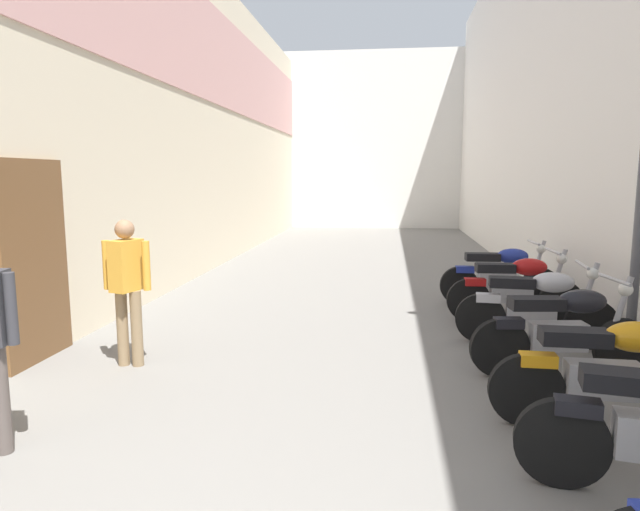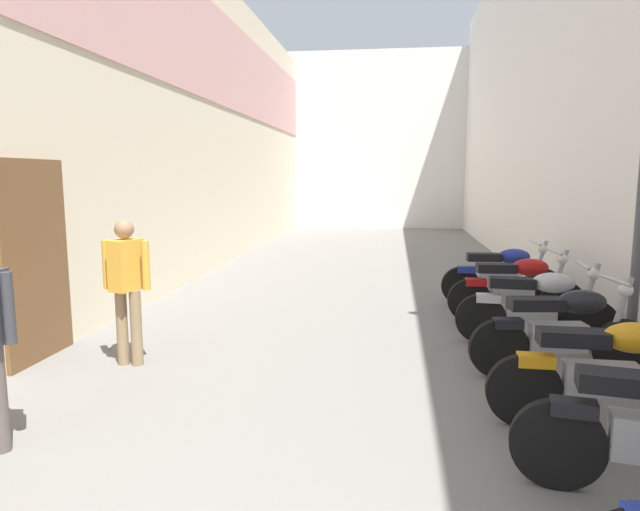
{
  "view_description": "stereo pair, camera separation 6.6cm",
  "coord_description": "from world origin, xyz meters",
  "px_view_note": "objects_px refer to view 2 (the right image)",
  "views": [
    {
      "loc": [
        0.55,
        0.14,
        2.02
      ],
      "look_at": [
        -0.3,
        6.94,
        1.03
      ],
      "focal_mm": 30.94,
      "sensor_mm": 36.0,
      "label": 1
    },
    {
      "loc": [
        0.61,
        0.15,
        2.02
      ],
      "look_at": [
        -0.3,
        6.94,
        1.03
      ],
      "focal_mm": 30.94,
      "sensor_mm": 36.0,
      "label": 2
    }
  ],
  "objects_px": {
    "motorcycle_seventh": "(517,287)",
    "pedestrian_further_down": "(127,281)",
    "motorcycle_sixth": "(537,305)",
    "motorcycle_fourth": "(609,371)",
    "motorcycle_eighth": "(502,274)",
    "motorcycle_fifth": "(563,329)"
  },
  "relations": [
    {
      "from": "motorcycle_fifth",
      "to": "motorcycle_sixth",
      "type": "height_order",
      "value": "same"
    },
    {
      "from": "pedestrian_further_down",
      "to": "motorcycle_eighth",
      "type": "bearing_deg",
      "value": 37.06
    },
    {
      "from": "pedestrian_further_down",
      "to": "motorcycle_fifth",
      "type": "bearing_deg",
      "value": 2.8
    },
    {
      "from": "motorcycle_fifth",
      "to": "motorcycle_sixth",
      "type": "distance_m",
      "value": 1.04
    },
    {
      "from": "motorcycle_fourth",
      "to": "motorcycle_seventh",
      "type": "height_order",
      "value": "same"
    },
    {
      "from": "motorcycle_fourth",
      "to": "motorcycle_fifth",
      "type": "distance_m",
      "value": 1.21
    },
    {
      "from": "motorcycle_fourth",
      "to": "motorcycle_sixth",
      "type": "relative_size",
      "value": 1.0
    },
    {
      "from": "motorcycle_fourth",
      "to": "motorcycle_seventh",
      "type": "xyz_separation_m",
      "value": [
        -0.0,
        3.34,
        0.0
      ]
    },
    {
      "from": "motorcycle_sixth",
      "to": "motorcycle_seventh",
      "type": "xyz_separation_m",
      "value": [
        0.0,
        1.09,
        0.0
      ]
    },
    {
      "from": "motorcycle_fifth",
      "to": "motorcycle_eighth",
      "type": "bearing_deg",
      "value": 90.0
    },
    {
      "from": "motorcycle_fourth",
      "to": "motorcycle_seventh",
      "type": "relative_size",
      "value": 1.0
    },
    {
      "from": "motorcycle_sixth",
      "to": "pedestrian_further_down",
      "type": "height_order",
      "value": "pedestrian_further_down"
    },
    {
      "from": "motorcycle_fourth",
      "to": "motorcycle_eighth",
      "type": "xyz_separation_m",
      "value": [
        -0.0,
        4.38,
        0.0
      ]
    },
    {
      "from": "motorcycle_sixth",
      "to": "motorcycle_fourth",
      "type": "bearing_deg",
      "value": -90.0
    },
    {
      "from": "motorcycle_seventh",
      "to": "motorcycle_eighth",
      "type": "distance_m",
      "value": 1.04
    },
    {
      "from": "pedestrian_further_down",
      "to": "motorcycle_sixth",
      "type": "bearing_deg",
      "value": 15.63
    },
    {
      "from": "motorcycle_seventh",
      "to": "pedestrian_further_down",
      "type": "height_order",
      "value": "pedestrian_further_down"
    },
    {
      "from": "motorcycle_sixth",
      "to": "pedestrian_further_down",
      "type": "xyz_separation_m",
      "value": [
        -4.49,
        -1.26,
        0.42
      ]
    },
    {
      "from": "motorcycle_seventh",
      "to": "motorcycle_eighth",
      "type": "xyz_separation_m",
      "value": [
        0.0,
        1.04,
        0.0
      ]
    },
    {
      "from": "motorcycle_eighth",
      "to": "motorcycle_fifth",
      "type": "bearing_deg",
      "value": -90.0
    },
    {
      "from": "motorcycle_fourth",
      "to": "motorcycle_fifth",
      "type": "height_order",
      "value": "same"
    },
    {
      "from": "motorcycle_seventh",
      "to": "pedestrian_further_down",
      "type": "bearing_deg",
      "value": -152.39
    }
  ]
}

